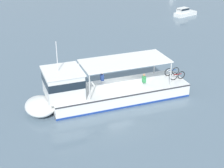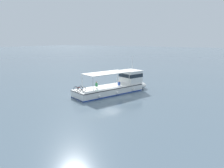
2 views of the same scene
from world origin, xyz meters
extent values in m
plane|color=slate|center=(0.00, 0.00, 0.00)|extent=(400.00, 400.00, 0.00)
cube|color=white|center=(0.69, -0.43, 0.55)|extent=(6.55, 11.25, 1.10)
ellipsoid|color=white|center=(-1.33, -6.29, 0.55)|extent=(3.50, 3.04, 1.01)
cube|color=navy|center=(0.69, -0.43, 0.10)|extent=(6.58, 11.27, 0.16)
cube|color=#2D2D33|center=(0.69, -0.43, 1.02)|extent=(6.60, 11.27, 0.10)
cube|color=white|center=(-0.75, -4.59, 2.05)|extent=(3.42, 3.34, 1.90)
cube|color=#19232D|center=(-0.75, -4.59, 2.38)|extent=(3.49, 3.40, 0.56)
cube|color=white|center=(-0.75, -4.59, 3.06)|extent=(3.62, 3.55, 0.12)
cube|color=white|center=(0.83, 0.00, 3.15)|extent=(4.97, 7.29, 0.10)
cylinder|color=silver|center=(1.06, -3.52, 2.10)|extent=(0.08, 0.08, 2.00)
cylinder|color=silver|center=(-1.51, -2.63, 2.10)|extent=(0.08, 0.08, 2.00)
cylinder|color=silver|center=(3.18, 2.63, 2.10)|extent=(0.08, 0.08, 2.00)
cylinder|color=silver|center=(0.61, 3.51, 2.10)|extent=(0.08, 0.08, 2.00)
cylinder|color=silver|center=(-0.84, -4.87, 4.22)|extent=(0.06, 0.06, 2.20)
sphere|color=white|center=(-2.10, -3.06, 0.50)|extent=(0.36, 0.36, 0.36)
sphere|color=white|center=(-1.03, 0.06, 0.50)|extent=(0.36, 0.36, 0.36)
sphere|color=white|center=(-0.02, 2.99, 0.50)|extent=(0.36, 0.36, 0.36)
torus|color=black|center=(2.60, 3.73, 1.43)|extent=(0.27, 0.64, 0.66)
torus|color=black|center=(2.82, 4.39, 1.43)|extent=(0.27, 0.64, 0.66)
cylinder|color=maroon|center=(2.71, 4.06, 1.55)|extent=(0.28, 0.68, 0.06)
torus|color=black|center=(1.75, 4.02, 1.43)|extent=(0.27, 0.64, 0.66)
torus|color=black|center=(1.97, 4.68, 1.43)|extent=(0.27, 0.64, 0.66)
cylinder|color=#1E478C|center=(1.86, 4.35, 1.55)|extent=(0.28, 0.68, 0.06)
cube|color=#338C4C|center=(1.68, 1.26, 1.56)|extent=(0.37, 0.31, 0.52)
sphere|color=#9E7051|center=(1.68, 1.26, 1.93)|extent=(0.20, 0.20, 0.20)
cube|color=#2D4CA5|center=(-0.69, -1.04, 1.56)|extent=(0.37, 0.31, 0.52)
sphere|color=beige|center=(-0.69, -1.04, 1.93)|extent=(0.20, 0.20, 0.20)
cube|color=white|center=(-13.04, 24.30, 0.28)|extent=(1.53, 3.68, 0.56)
cube|color=white|center=(-13.08, 23.67, 0.91)|extent=(1.14, 1.68, 0.70)
cube|color=#19232D|center=(-13.08, 23.67, 1.09)|extent=(1.17, 1.68, 0.28)
camera|label=1|loc=(18.84, -16.14, 12.76)|focal=54.94mm
camera|label=2|loc=(-16.17, 25.72, 7.92)|focal=34.82mm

